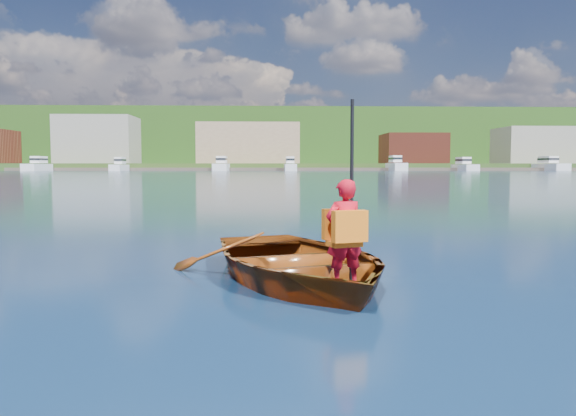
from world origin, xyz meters
name	(u,v)px	position (x,y,z in m)	size (l,w,h in m)	color
ground	(197,293)	(0.00, 0.00, 0.00)	(600.00, 600.00, 0.00)	#192F4A
rowboat	(297,262)	(1.03, 0.62, 0.21)	(3.40, 4.03, 0.71)	brown
child_paddler	(344,231)	(1.45, -0.19, 0.64)	(0.44, 0.43, 1.82)	red
shoreline	(266,145)	(0.00, 236.61, 10.32)	(400.00, 140.00, 22.00)	#3F6126
dock	(285,169)	(5.53, 148.00, 0.40)	(159.99, 12.35, 0.80)	brown
waterfront_buildings	(240,145)	(-7.74, 165.00, 7.74)	(202.00, 16.00, 14.00)	maroon
marina_yachts	(319,166)	(14.33, 143.33, 1.39)	(139.74, 13.98, 4.30)	white
hillside_trees	(244,129)	(-9.49, 234.35, 17.12)	(276.77, 71.84, 22.05)	#382314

